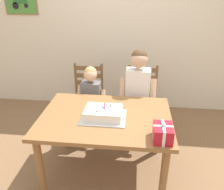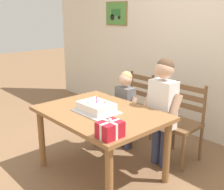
# 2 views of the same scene
# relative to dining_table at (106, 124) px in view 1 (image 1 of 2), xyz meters

# --- Properties ---
(ground_plane) EXTENTS (20.00, 20.00, 0.00)m
(ground_plane) POSITION_rel_dining_table_xyz_m (0.00, 0.00, -0.63)
(ground_plane) COLOR #846042
(back_wall) EXTENTS (6.40, 0.11, 2.60)m
(back_wall) POSITION_rel_dining_table_xyz_m (-0.01, 1.68, 0.67)
(back_wall) COLOR silver
(back_wall) RESTS_ON ground
(dining_table) EXTENTS (1.31, 0.95, 0.73)m
(dining_table) POSITION_rel_dining_table_xyz_m (0.00, 0.00, 0.00)
(dining_table) COLOR olive
(dining_table) RESTS_ON ground
(birthday_cake) EXTENTS (0.44, 0.34, 0.19)m
(birthday_cake) POSITION_rel_dining_table_xyz_m (-0.02, -0.04, 0.15)
(birthday_cake) COLOR silver
(birthday_cake) RESTS_ON dining_table
(gift_box_red_large) EXTENTS (0.16, 0.21, 0.17)m
(gift_box_red_large) POSITION_rel_dining_table_xyz_m (0.53, -0.34, 0.16)
(gift_box_red_large) COLOR red
(gift_box_red_large) RESTS_ON dining_table
(chair_left) EXTENTS (0.43, 0.43, 0.92)m
(chair_left) POSITION_rel_dining_table_xyz_m (-0.39, 0.92, -0.16)
(chair_left) COLOR brown
(chair_left) RESTS_ON ground
(chair_right) EXTENTS (0.43, 0.43, 0.92)m
(chair_right) POSITION_rel_dining_table_xyz_m (0.38, 0.92, -0.16)
(chair_right) COLOR brown
(chair_right) RESTS_ON ground
(child_older) EXTENTS (0.46, 0.26, 1.25)m
(child_older) POSITION_rel_dining_table_xyz_m (0.31, 0.63, 0.13)
(child_older) COLOR #38426B
(child_older) RESTS_ON ground
(child_younger) EXTENTS (0.37, 0.22, 1.02)m
(child_younger) POSITION_rel_dining_table_xyz_m (-0.27, 0.63, -0.01)
(child_younger) COLOR #38426B
(child_younger) RESTS_ON ground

